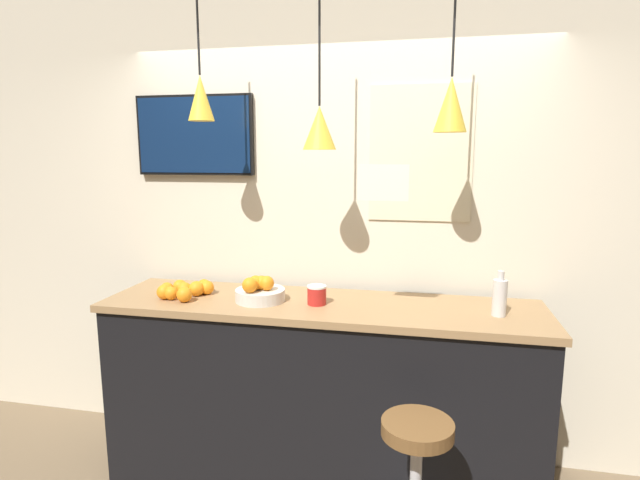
% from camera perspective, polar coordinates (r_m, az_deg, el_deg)
% --- Properties ---
extents(back_wall, '(8.00, 0.06, 2.90)m').
position_cam_1_polar(back_wall, '(3.08, 1.60, 2.03)').
color(back_wall, beige).
rests_on(back_wall, ground_plane).
extents(service_counter, '(2.42, 0.62, 1.06)m').
position_cam_1_polar(service_counter, '(2.96, 0.00, -16.98)').
color(service_counter, black).
rests_on(service_counter, ground_plane).
extents(fruit_bowl, '(0.28, 0.28, 0.15)m').
position_cam_1_polar(fruit_bowl, '(2.80, -6.91, -5.81)').
color(fruit_bowl, beige).
rests_on(fruit_bowl, service_counter).
extents(orange_pile, '(0.30, 0.28, 0.09)m').
position_cam_1_polar(orange_pile, '(2.97, -14.97, -5.49)').
color(orange_pile, orange).
rests_on(orange_pile, service_counter).
extents(juice_bottle, '(0.07, 0.07, 0.23)m').
position_cam_1_polar(juice_bottle, '(2.68, 19.84, -6.13)').
color(juice_bottle, silver).
rests_on(juice_bottle, service_counter).
extents(spread_jar, '(0.10, 0.10, 0.10)m').
position_cam_1_polar(spread_jar, '(2.72, -0.37, -6.29)').
color(spread_jar, red).
rests_on(spread_jar, service_counter).
extents(pendant_lamp_left, '(0.14, 0.14, 0.76)m').
position_cam_1_polar(pendant_lamp_left, '(2.86, -13.49, 15.57)').
color(pendant_lamp_left, black).
extents(pendant_lamp_middle, '(0.17, 0.17, 0.91)m').
position_cam_1_polar(pendant_lamp_middle, '(2.64, -0.06, 12.81)').
color(pendant_lamp_middle, black).
extents(pendant_lamp_right, '(0.16, 0.16, 0.83)m').
position_cam_1_polar(pendant_lamp_right, '(2.59, 14.73, 14.81)').
color(pendant_lamp_right, black).
extents(mounted_tv, '(0.77, 0.04, 0.49)m').
position_cam_1_polar(mounted_tv, '(3.28, -14.15, 11.53)').
color(mounted_tv, black).
extents(hanging_menu_board, '(0.24, 0.01, 0.17)m').
position_cam_1_polar(hanging_menu_board, '(2.37, 7.22, 6.52)').
color(hanging_menu_board, white).
extents(wall_poster, '(0.59, 0.01, 0.78)m').
position_cam_1_polar(wall_poster, '(2.97, 11.41, 9.64)').
color(wall_poster, beige).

